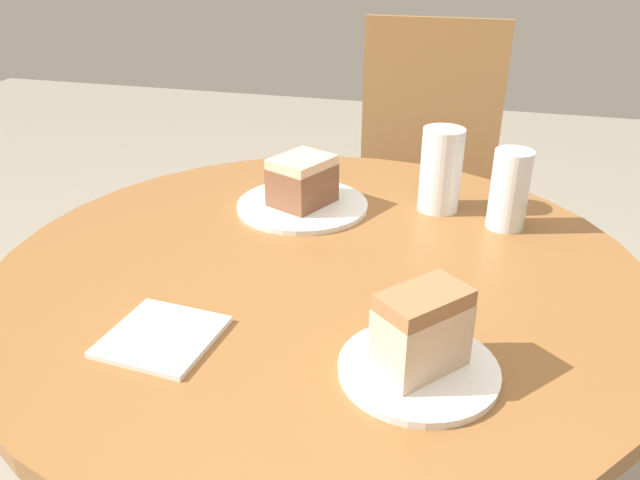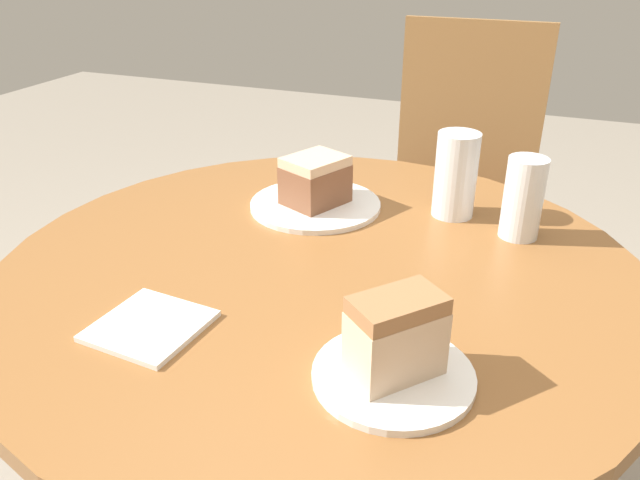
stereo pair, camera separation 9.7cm
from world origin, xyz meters
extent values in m
cylinder|color=brown|center=(0.00, 0.00, 0.38)|extent=(0.08, 0.08, 0.71)
cylinder|color=brown|center=(0.00, 0.00, 0.75)|extent=(1.02, 1.02, 0.03)
cylinder|color=olive|center=(-0.13, 0.61, 0.23)|extent=(0.04, 0.04, 0.45)
cylinder|color=olive|center=(0.27, 0.61, 0.23)|extent=(0.04, 0.04, 0.45)
cylinder|color=olive|center=(-0.13, 1.03, 0.23)|extent=(0.04, 0.04, 0.45)
cylinder|color=olive|center=(0.27, 1.04, 0.23)|extent=(0.04, 0.04, 0.45)
cube|color=#47281E|center=(0.07, 0.82, 0.47)|extent=(0.44, 0.47, 0.03)
cube|color=olive|center=(0.07, 1.05, 0.75)|extent=(0.42, 0.02, 0.54)
cylinder|color=white|center=(-0.09, 0.20, 0.77)|extent=(0.25, 0.25, 0.01)
cylinder|color=white|center=(0.18, -0.23, 0.77)|extent=(0.19, 0.19, 0.01)
cube|color=brown|center=(-0.09, 0.20, 0.81)|extent=(0.13, 0.14, 0.07)
cube|color=beige|center=(-0.09, 0.20, 0.86)|extent=(0.12, 0.13, 0.02)
cube|color=beige|center=(0.18, -0.23, 0.82)|extent=(0.12, 0.12, 0.08)
cube|color=#9E6B42|center=(0.18, -0.23, 0.87)|extent=(0.12, 0.12, 0.02)
cylinder|color=beige|center=(0.16, 0.26, 0.81)|extent=(0.07, 0.07, 0.09)
cylinder|color=white|center=(0.16, 0.26, 0.85)|extent=(0.08, 0.08, 0.16)
cylinder|color=silver|center=(0.28, 0.21, 0.82)|extent=(0.06, 0.06, 0.11)
cylinder|color=white|center=(0.28, 0.21, 0.84)|extent=(0.07, 0.07, 0.14)
cube|color=white|center=(-0.14, -0.25, 0.77)|extent=(0.15, 0.15, 0.01)
cube|color=silver|center=(-0.10, 0.35, 0.77)|extent=(0.06, 0.18, 0.00)
camera|label=1|loc=(0.22, -0.84, 1.25)|focal=35.00mm
camera|label=2|loc=(0.32, -0.81, 1.25)|focal=35.00mm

